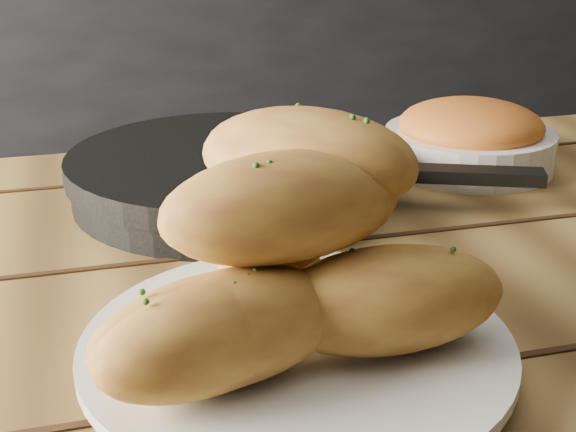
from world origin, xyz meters
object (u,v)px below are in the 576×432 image
at_px(bowl, 470,137).
at_px(skillet, 233,174).
at_px(bread_rolls, 282,264).
at_px(plate, 297,350).

bearing_deg(bowl, skillet, -173.87).
relative_size(bread_rolls, bowl, 1.43).
xyz_separation_m(skillet, bowl, (0.26, 0.03, 0.01)).
bearing_deg(bread_rolls, skillet, 83.95).
height_order(plate, bread_rolls, bread_rolls).
height_order(plate, skillet, skillet).
relative_size(plate, skillet, 0.62).
height_order(plate, bowl, bowl).
bearing_deg(skillet, bread_rolls, -96.05).
relative_size(plate, bowl, 1.48).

